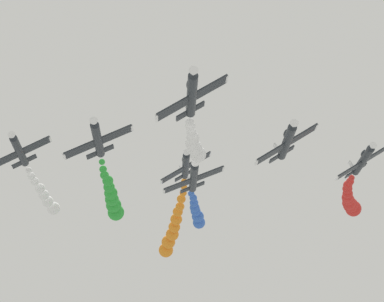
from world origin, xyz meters
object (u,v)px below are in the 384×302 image
Objects in this scene: airplane_high_slot at (186,166)px; airplane_left_outer at (194,177)px; airplane_trailing at (19,150)px; airplane_lead at (192,95)px; airplane_right_outer at (363,160)px; airplane_left_inner at (287,142)px; airplane_right_inner at (97,139)px.

airplane_left_outer is at bearing 94.56° from airplane_high_slot.
airplane_high_slot reaches higher than airplane_trailing.
airplane_lead is at bearing 89.58° from airplane_high_slot.
airplane_high_slot is (-0.27, -36.46, 6.06)m from airplane_lead.
airplane_left_outer is 24.51m from airplane_right_outer.
airplane_high_slot is at bearing -64.49° from airplane_left_inner.
airplane_trailing is at bearing 28.25° from airplane_high_slot.
airplane_left_inner reaches higher than airplane_right_inner.
airplane_left_inner is 28.54m from airplane_high_slot.
airplane_right_outer is (-13.25, -13.42, 3.12)m from airplane_left_inner.
airplane_high_slot is (11.97, -25.07, 6.54)m from airplane_left_inner.
airplane_trailing is (35.67, -12.34, 3.46)m from airplane_left_inner.
airplane_left_outer is 24.83m from airplane_trailing.
airplane_right_inner is 18.08m from airplane_left_outer.
airplane_right_inner is 1.00× the size of airplane_left_outer.
airplane_trailing is at bearing 1.26° from airplane_right_outer.
airplane_right_outer reaches higher than airplane_lead.
airplane_lead is 16.86m from airplane_right_inner.
airplane_lead is 1.00× the size of airplane_right_outer.
airplane_left_outer is at bearing -51.89° from airplane_left_inner.
airplane_lead is at bearing 134.64° from airplane_trailing.
airplane_trailing is at bearing -19.08° from airplane_left_inner.
airplane_right_inner is at bearing 137.03° from airplane_trailing.
airplane_right_inner is 27.35m from airplane_high_slot.
airplane_lead is 33.48m from airplane_trailing.
airplane_high_slot is at bearing -115.83° from airplane_right_inner.
airplane_right_inner is 1.00× the size of airplane_high_slot.
airplane_left_inner is 37.90m from airplane_trailing.
airplane_lead is 35.67m from airplane_right_outer.
airplane_right_inner is at bearing 46.30° from airplane_left_outer.
airplane_high_slot reaches higher than airplane_left_outer.
airplane_lead is 1.00× the size of airplane_high_slot.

